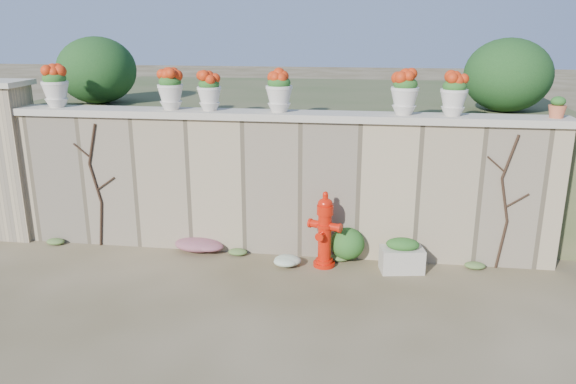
% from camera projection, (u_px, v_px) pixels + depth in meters
% --- Properties ---
extents(ground, '(80.00, 80.00, 0.00)m').
position_uv_depth(ground, '(250.00, 305.00, 6.84)').
color(ground, '#4C4026').
rests_on(ground, ground).
extents(stone_wall, '(8.00, 0.40, 2.00)m').
position_uv_depth(stone_wall, '(274.00, 186.00, 8.26)').
color(stone_wall, tan).
rests_on(stone_wall, ground).
extents(wall_cap, '(8.10, 0.52, 0.10)m').
position_uv_depth(wall_cap, '(273.00, 115.00, 7.96)').
color(wall_cap, beige).
rests_on(wall_cap, stone_wall).
extents(gate_pillar, '(0.72, 0.72, 2.48)m').
position_uv_depth(gate_pillar, '(12.00, 160.00, 8.75)').
color(gate_pillar, tan).
rests_on(gate_pillar, ground).
extents(raised_fill, '(9.00, 6.00, 2.00)m').
position_uv_depth(raised_fill, '(300.00, 143.00, 11.29)').
color(raised_fill, '#384C23').
rests_on(raised_fill, ground).
extents(back_shrub_left, '(1.30, 1.30, 1.10)m').
position_uv_depth(back_shrub_left, '(97.00, 70.00, 9.39)').
color(back_shrub_left, '#143814').
rests_on(back_shrub_left, raised_fill).
extents(back_shrub_right, '(1.30, 1.30, 1.10)m').
position_uv_depth(back_shrub_right, '(508.00, 75.00, 8.48)').
color(back_shrub_right, '#143814').
rests_on(back_shrub_right, raised_fill).
extents(vine_left, '(0.60, 0.04, 1.91)m').
position_uv_depth(vine_left, '(96.00, 184.00, 8.42)').
color(vine_left, black).
rests_on(vine_left, ground).
extents(vine_right, '(0.60, 0.04, 1.91)m').
position_uv_depth(vine_right, '(505.00, 201.00, 7.61)').
color(vine_right, black).
rests_on(vine_right, ground).
extents(fire_hydrant, '(0.47, 0.34, 1.09)m').
position_uv_depth(fire_hydrant, '(325.00, 229.00, 7.81)').
color(fire_hydrant, red).
rests_on(fire_hydrant, ground).
extents(planter_box, '(0.63, 0.43, 0.48)m').
position_uv_depth(planter_box, '(402.00, 256.00, 7.73)').
color(planter_box, beige).
rests_on(planter_box, ground).
extents(green_shrub, '(0.66, 0.59, 0.62)m').
position_uv_depth(green_shrub, '(346.00, 240.00, 8.07)').
color(green_shrub, '#1E5119').
rests_on(green_shrub, ground).
extents(magenta_clump, '(0.93, 0.62, 0.25)m').
position_uv_depth(magenta_clump, '(200.00, 245.00, 8.39)').
color(magenta_clump, '#C32779').
rests_on(magenta_clump, ground).
extents(white_flowers, '(0.55, 0.44, 0.20)m').
position_uv_depth(white_flowers, '(283.00, 260.00, 7.90)').
color(white_flowers, white).
rests_on(white_flowers, ground).
extents(urn_pot_0, '(0.39, 0.39, 0.61)m').
position_uv_depth(urn_pot_0, '(55.00, 87.00, 8.31)').
color(urn_pot_0, beige).
rests_on(urn_pot_0, wall_cap).
extents(urn_pot_1, '(0.37, 0.37, 0.58)m').
position_uv_depth(urn_pot_1, '(170.00, 90.00, 8.07)').
color(urn_pot_1, beige).
rests_on(urn_pot_1, wall_cap).
extents(urn_pot_2, '(0.34, 0.34, 0.54)m').
position_uv_depth(urn_pot_2, '(209.00, 92.00, 7.99)').
color(urn_pot_2, beige).
rests_on(urn_pot_2, wall_cap).
extents(urn_pot_3, '(0.38, 0.38, 0.59)m').
position_uv_depth(urn_pot_3, '(279.00, 91.00, 7.85)').
color(urn_pot_3, beige).
rests_on(urn_pot_3, wall_cap).
extents(urn_pot_4, '(0.38, 0.38, 0.60)m').
position_uv_depth(urn_pot_4, '(405.00, 93.00, 7.61)').
color(urn_pot_4, beige).
rests_on(urn_pot_4, wall_cap).
extents(urn_pot_5, '(0.36, 0.36, 0.57)m').
position_uv_depth(urn_pot_5, '(454.00, 95.00, 7.52)').
color(urn_pot_5, beige).
rests_on(urn_pot_5, wall_cap).
extents(terracotta_pot, '(0.23, 0.23, 0.27)m').
position_uv_depth(terracotta_pot, '(557.00, 108.00, 7.38)').
color(terracotta_pot, '#C6613C').
rests_on(terracotta_pot, wall_cap).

